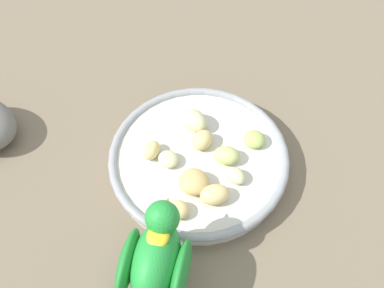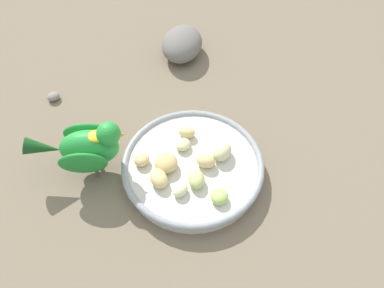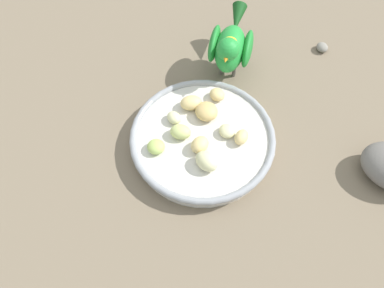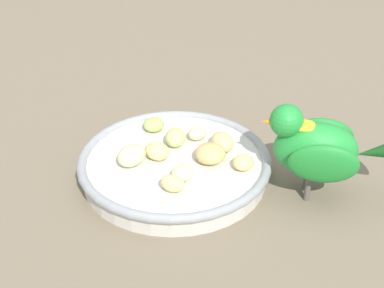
# 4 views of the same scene
# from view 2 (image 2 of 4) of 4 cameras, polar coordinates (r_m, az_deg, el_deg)

# --- Properties ---
(ground_plane) EXTENTS (4.00, 4.00, 0.00)m
(ground_plane) POSITION_cam_2_polar(r_m,az_deg,el_deg) (0.74, 0.41, -5.44)
(ground_plane) COLOR #756651
(feeding_bowl) EXTENTS (0.24, 0.24, 0.03)m
(feeding_bowl) POSITION_cam_2_polar(r_m,az_deg,el_deg) (0.73, -0.06, -3.15)
(feeding_bowl) COLOR beige
(feeding_bowl) RESTS_ON ground_plane
(apple_piece_0) EXTENTS (0.04, 0.04, 0.02)m
(apple_piece_0) POSITION_cam_2_polar(r_m,az_deg,el_deg) (0.73, -6.62, -2.06)
(apple_piece_0) COLOR #E5C67F
(apple_piece_0) RESTS_ON feeding_bowl
(apple_piece_1) EXTENTS (0.04, 0.04, 0.02)m
(apple_piece_1) POSITION_cam_2_polar(r_m,az_deg,el_deg) (0.70, -4.36, -4.79)
(apple_piece_1) COLOR #E5C67F
(apple_piece_1) RESTS_ON feeding_bowl
(apple_piece_2) EXTENTS (0.04, 0.04, 0.02)m
(apple_piece_2) POSITION_cam_2_polar(r_m,az_deg,el_deg) (0.72, 1.82, -2.21)
(apple_piece_2) COLOR #E5C67F
(apple_piece_2) RESTS_ON feeding_bowl
(apple_piece_3) EXTENTS (0.03, 0.03, 0.02)m
(apple_piece_3) POSITION_cam_2_polar(r_m,az_deg,el_deg) (0.69, -1.54, -6.09)
(apple_piece_3) COLOR beige
(apple_piece_3) RESTS_ON feeding_bowl
(apple_piece_4) EXTENTS (0.05, 0.05, 0.03)m
(apple_piece_4) POSITION_cam_2_polar(r_m,az_deg,el_deg) (0.73, 3.97, -0.99)
(apple_piece_4) COLOR beige
(apple_piece_4) RESTS_ON feeding_bowl
(apple_piece_5) EXTENTS (0.04, 0.04, 0.02)m
(apple_piece_5) POSITION_cam_2_polar(r_m,az_deg,el_deg) (0.74, -1.20, -0.07)
(apple_piece_5) COLOR beige
(apple_piece_5) RESTS_ON feeding_bowl
(apple_piece_6) EXTENTS (0.03, 0.04, 0.02)m
(apple_piece_6) POSITION_cam_2_polar(r_m,az_deg,el_deg) (0.70, 0.66, -4.68)
(apple_piece_6) COLOR #C6D17A
(apple_piece_6) RESTS_ON feeding_bowl
(apple_piece_7) EXTENTS (0.05, 0.05, 0.02)m
(apple_piece_7) POSITION_cam_2_polar(r_m,az_deg,el_deg) (0.72, -3.41, -2.53)
(apple_piece_7) COLOR tan
(apple_piece_7) RESTS_ON feeding_bowl
(apple_piece_8) EXTENTS (0.03, 0.03, 0.02)m
(apple_piece_8) POSITION_cam_2_polar(r_m,az_deg,el_deg) (0.69, 3.63, -6.92)
(apple_piece_8) COLOR #B2CC66
(apple_piece_8) RESTS_ON feeding_bowl
(apple_piece_9) EXTENTS (0.03, 0.03, 0.02)m
(apple_piece_9) POSITION_cam_2_polar(r_m,az_deg,el_deg) (0.76, -0.98, 1.49)
(apple_piece_9) COLOR #E5C67F
(apple_piece_9) RESTS_ON feeding_bowl
(parrot) EXTENTS (0.17, 0.09, 0.12)m
(parrot) POSITION_cam_2_polar(r_m,az_deg,el_deg) (0.72, -13.64, -0.30)
(parrot) COLOR #59544C
(parrot) RESTS_ON ground_plane
(rock_large) EXTENTS (0.12, 0.13, 0.06)m
(rock_large) POSITION_cam_2_polar(r_m,az_deg,el_deg) (0.93, -1.31, 13.01)
(rock_large) COLOR slate
(rock_large) RESTS_ON ground_plane
(pebble_0) EXTENTS (0.03, 0.03, 0.02)m
(pebble_0) POSITION_cam_2_polar(r_m,az_deg,el_deg) (0.89, -17.75, 5.96)
(pebble_0) COLOR gray
(pebble_0) RESTS_ON ground_plane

